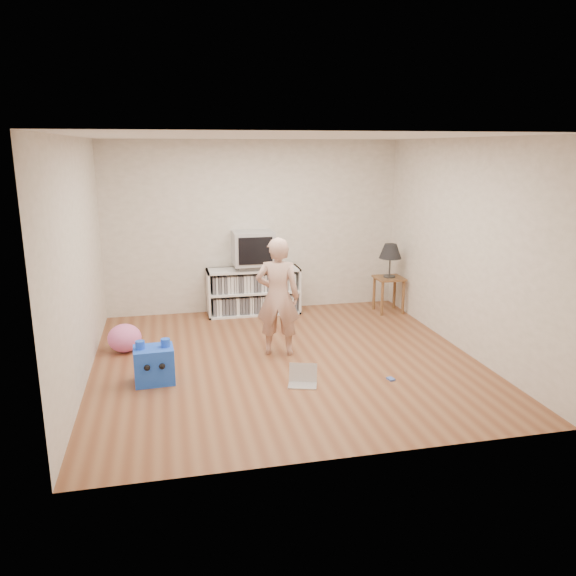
% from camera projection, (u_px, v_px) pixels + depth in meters
% --- Properties ---
extents(ground, '(4.50, 4.50, 0.00)m').
position_uv_depth(ground, '(285.00, 360.00, 6.75)').
color(ground, brown).
rests_on(ground, ground).
extents(walls, '(4.52, 4.52, 2.60)m').
position_uv_depth(walls, '(285.00, 254.00, 6.43)').
color(walls, beige).
rests_on(walls, ground).
extents(ceiling, '(4.50, 4.50, 0.01)m').
position_uv_depth(ceiling, '(285.00, 136.00, 6.11)').
color(ceiling, white).
rests_on(ceiling, walls).
extents(media_unit, '(1.40, 0.45, 0.70)m').
position_uv_depth(media_unit, '(253.00, 291.00, 8.58)').
color(media_unit, white).
rests_on(media_unit, ground).
extents(dvd_deck, '(0.45, 0.35, 0.07)m').
position_uv_depth(dvd_deck, '(253.00, 266.00, 8.47)').
color(dvd_deck, gray).
rests_on(dvd_deck, media_unit).
extents(crt_tv, '(0.60, 0.53, 0.50)m').
position_uv_depth(crt_tv, '(253.00, 248.00, 8.40)').
color(crt_tv, '#A4A4A9').
rests_on(crt_tv, dvd_deck).
extents(side_table, '(0.42, 0.42, 0.55)m').
position_uv_depth(side_table, '(389.00, 286.00, 8.63)').
color(side_table, brown).
rests_on(side_table, ground).
extents(table_lamp, '(0.34, 0.34, 0.52)m').
position_uv_depth(table_lamp, '(390.00, 252.00, 8.50)').
color(table_lamp, '#333333').
rests_on(table_lamp, side_table).
extents(person, '(0.61, 0.48, 1.46)m').
position_uv_depth(person, '(278.00, 297.00, 6.78)').
color(person, tan).
rests_on(person, ground).
extents(laptop, '(0.36, 0.32, 0.21)m').
position_uv_depth(laptop, '(303.00, 379.00, 6.05)').
color(laptop, silver).
rests_on(laptop, ground).
extents(playing_cards, '(0.08, 0.10, 0.02)m').
position_uv_depth(playing_cards, '(391.00, 379.00, 6.17)').
color(playing_cards, '#4663BC').
rests_on(playing_cards, ground).
extents(plush_blue, '(0.44, 0.38, 0.49)m').
position_uv_depth(plush_blue, '(154.00, 364.00, 6.06)').
color(plush_blue, blue).
rests_on(plush_blue, ground).
extents(plush_pink, '(0.48, 0.48, 0.35)m').
position_uv_depth(plush_pink, '(125.00, 338.00, 6.99)').
color(plush_pink, pink).
rests_on(plush_pink, ground).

